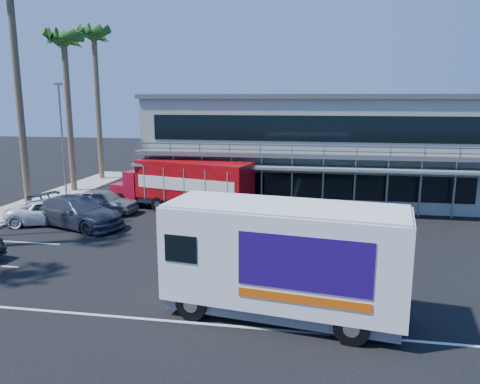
# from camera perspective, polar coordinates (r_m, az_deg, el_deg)

# --- Properties ---
(ground) EXTENTS (120.00, 120.00, 0.00)m
(ground) POSITION_cam_1_polar(r_m,az_deg,el_deg) (20.94, -1.06, -8.31)
(ground) COLOR black
(ground) RESTS_ON ground
(building) EXTENTS (22.40, 12.00, 7.30)m
(building) POSITION_cam_1_polar(r_m,az_deg,el_deg) (34.47, 8.56, 5.60)
(building) COLOR #989D90
(building) RESTS_ON ground
(curb_strip) EXTENTS (3.00, 32.00, 0.16)m
(curb_strip) POSITION_cam_1_polar(r_m,az_deg,el_deg) (32.28, -26.02, -2.27)
(curb_strip) COLOR #A5A399
(curb_strip) RESTS_ON ground
(palm_d) EXTENTS (2.80, 2.80, 14.75)m
(palm_d) POSITION_cam_1_polar(r_m,az_deg,el_deg) (33.75, -26.22, 20.08)
(palm_d) COLOR brown
(palm_d) RESTS_ON ground
(palm_e) EXTENTS (2.80, 2.80, 12.25)m
(palm_e) POSITION_cam_1_polar(r_m,az_deg,el_deg) (37.40, -20.64, 16.08)
(palm_e) COLOR brown
(palm_e) RESTS_ON ground
(palm_f) EXTENTS (2.80, 2.80, 13.25)m
(palm_f) POSITION_cam_1_polar(r_m,az_deg,el_deg) (42.50, -17.35, 16.86)
(palm_f) COLOR brown
(palm_f) RESTS_ON ground
(light_pole_far) EXTENTS (0.50, 0.25, 8.09)m
(light_pole_far) POSITION_cam_1_polar(r_m,az_deg,el_deg) (35.34, -20.87, 6.50)
(light_pole_far) COLOR gray
(light_pole_far) RESTS_ON ground
(red_truck) EXTENTS (9.77, 4.62, 3.21)m
(red_truck) POSITION_cam_1_polar(r_m,az_deg,el_deg) (29.73, -6.73, 1.05)
(red_truck) COLOR maroon
(red_truck) RESTS_ON ground
(white_van) EXTENTS (7.99, 3.74, 3.75)m
(white_van) POSITION_cam_1_polar(r_m,az_deg,el_deg) (15.26, 5.36, -8.05)
(white_van) COLOR white
(white_van) RESTS_ON ground
(parked_car_c) EXTENTS (5.29, 3.62, 1.35)m
(parked_car_c) POSITION_cam_1_polar(r_m,az_deg,el_deg) (28.83, -22.00, -2.25)
(parked_car_c) COLOR white
(parked_car_c) RESTS_ON ground
(parked_car_d) EXTENTS (6.23, 4.13, 1.68)m
(parked_car_d) POSITION_cam_1_polar(r_m,az_deg,el_deg) (27.55, -19.23, -2.31)
(parked_car_d) COLOR #323743
(parked_car_d) RESTS_ON ground
(parked_car_e) EXTENTS (4.51, 2.06, 1.50)m
(parked_car_e) POSITION_cam_1_polar(r_m,az_deg,el_deg) (30.33, -16.33, -1.08)
(parked_car_e) COLOR gray
(parked_car_e) RESTS_ON ground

